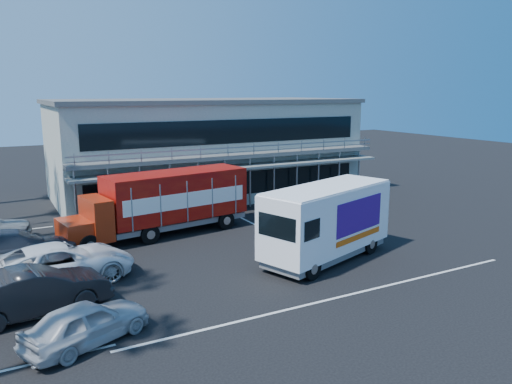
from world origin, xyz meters
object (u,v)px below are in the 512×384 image
red_truck (165,201)px  white_van (327,221)px  parked_car_a (86,323)px  parked_car_b (35,291)px

red_truck → white_van: size_ratio=1.38×
parked_car_a → parked_car_b: parked_car_b is taller
white_van → parked_car_b: (-12.71, 0.13, -1.03)m
red_truck → parked_car_a: (-6.13, -10.66, -1.22)m
red_truck → white_van: bearing=-63.7°
parked_car_a → parked_car_b: (-1.22, 3.09, 0.15)m
red_truck → white_van: white_van is taller
white_van → parked_car_a: size_ratio=1.88×
red_truck → parked_car_b: red_truck is taller
parked_car_a → parked_car_b: size_ratio=0.79×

